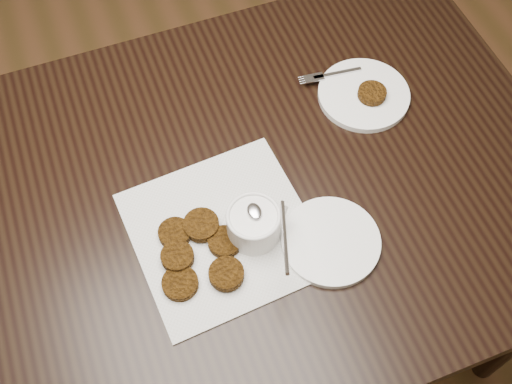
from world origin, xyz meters
TOP-DOWN VIEW (x-y plane):
  - floor at (0.00, 0.00)m, footprint 4.00×4.00m
  - table at (0.05, 0.03)m, footprint 1.45×0.93m
  - napkin at (0.05, -0.05)m, footprint 0.35×0.35m
  - sauce_ramekin at (0.10, -0.07)m, footprint 0.16×0.16m
  - patty_cluster at (-0.01, -0.07)m, footprint 0.24×0.24m
  - plate_with_patty at (0.44, 0.16)m, footprint 0.22×0.22m
  - plate_empty at (0.23, -0.14)m, footprint 0.21×0.21m

SIDE VIEW (x-z plane):
  - floor at x=0.00m, z-range 0.00..0.00m
  - table at x=0.05m, z-range 0.00..0.75m
  - napkin at x=0.05m, z-range 0.75..0.75m
  - plate_empty at x=0.23m, z-range 0.75..0.76m
  - plate_with_patty at x=0.44m, z-range 0.75..0.78m
  - patty_cluster at x=-0.01m, z-range 0.75..0.78m
  - sauce_ramekin at x=0.10m, z-range 0.75..0.89m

